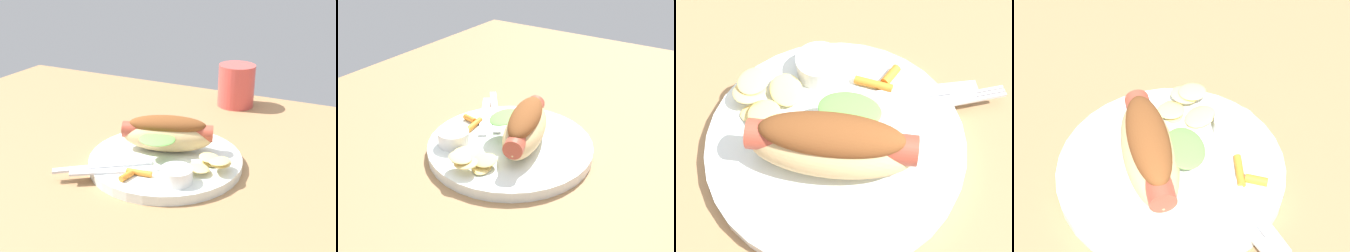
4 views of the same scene
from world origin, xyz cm
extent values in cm
cube|color=#9E754C|center=(0.00, 0.00, -0.90)|extent=(120.00, 90.00, 1.80)
cylinder|color=white|center=(3.97, 2.86, 0.80)|extent=(25.43, 25.43, 1.60)
ellipsoid|color=#DBB77A|center=(3.24, 5.12, 4.18)|extent=(16.37, 10.20, 5.16)
cylinder|color=#B24733|center=(3.24, 5.12, 5.08)|extent=(15.41, 7.38, 2.83)
ellipsoid|color=brown|center=(3.24, 5.12, 6.36)|extent=(13.74, 8.12, 2.95)
ellipsoid|color=#6BB74C|center=(3.21, 1.31, 5.21)|extent=(6.80, 5.60, 1.10)
cylinder|color=white|center=(9.17, -4.04, 2.72)|extent=(4.80, 4.80, 2.25)
cube|color=silver|center=(-1.89, -4.02, 1.80)|extent=(10.59, 8.55, 0.40)
cube|color=silver|center=(-8.36, -8.44, 1.80)|extent=(2.72, 2.19, 0.40)
cube|color=silver|center=(-8.08, -8.80, 1.80)|extent=(2.72, 2.19, 0.40)
cube|color=silver|center=(-7.81, -9.15, 1.80)|extent=(2.72, 2.19, 0.40)
cube|color=silver|center=(-0.79, -5.45, 1.78)|extent=(12.33, 8.56, 0.36)
ellipsoid|color=#E8CC78|center=(12.08, 3.52, 1.85)|extent=(4.61, 3.78, 0.50)
ellipsoid|color=#E8CC78|center=(10.95, 0.41, 2.37)|extent=(5.27, 5.24, 0.99)
ellipsoid|color=#E8CC78|center=(11.43, 3.59, 2.66)|extent=(4.71, 4.67, 0.93)
ellipsoid|color=#E8CC78|center=(13.91, 2.13, 3.03)|extent=(3.97, 4.16, 0.98)
ellipsoid|color=#E8CC78|center=(13.91, 1.19, 3.61)|extent=(3.82, 4.11, 0.87)
cylinder|color=orange|center=(3.21, -4.70, 2.05)|extent=(4.13, 1.39, 0.90)
cylinder|color=orange|center=(2.01, -6.52, 2.09)|extent=(1.41, 2.58, 0.98)
cylinder|color=#D84C47|center=(5.45, 36.21, 4.76)|extent=(8.18, 8.18, 9.51)
camera|label=1|loc=(32.56, -55.16, 34.07)|focal=46.40mm
camera|label=2|loc=(49.92, 32.62, 34.72)|focal=44.24mm
camera|label=3|loc=(-7.27, 25.15, 42.43)|focal=52.54mm
camera|label=4|loc=(-32.24, -1.28, 44.78)|focal=54.13mm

